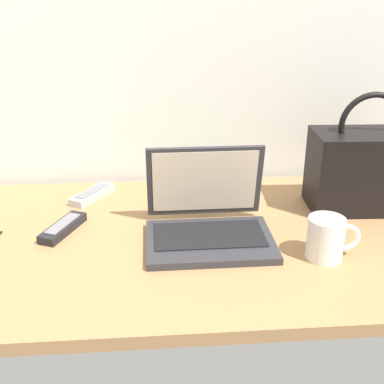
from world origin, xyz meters
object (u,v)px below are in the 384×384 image
handbag (366,169)px  laptop (208,220)px  remote_control_far (63,228)px  book_stack (197,185)px  remote_control_near (93,194)px  coffee_mug (327,238)px

handbag → laptop: bearing=-162.8°
remote_control_far → book_stack: book_stack is taller
laptop → remote_control_near: bearing=140.1°
laptop → handbag: (0.45, 0.14, 0.07)m
laptop → handbag: handbag is taller
handbag → remote_control_far: bearing=-173.9°
coffee_mug → remote_control_near: bearing=146.0°
laptop → book_stack: 0.26m
laptop → remote_control_far: laptop is taller
handbag → book_stack: bearing=165.1°
coffee_mug → handbag: size_ratio=0.38×
coffee_mug → handbag: (0.19, 0.27, 0.06)m
remote_control_near → book_stack: 0.31m
laptop → remote_control_near: (-0.32, 0.26, -0.03)m
coffee_mug → handbag: handbag is taller
remote_control_near → handbag: handbag is taller
laptop → remote_control_far: bearing=171.8°
coffee_mug → remote_control_far: coffee_mug is taller
coffee_mug → book_stack: (-0.27, 0.39, -0.02)m
remote_control_far → laptop: bearing=-8.2°
handbag → book_stack: (-0.46, 0.12, -0.09)m
coffee_mug → remote_control_near: (-0.58, 0.39, -0.04)m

